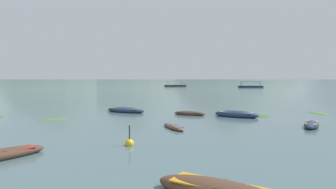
% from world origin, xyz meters
% --- Properties ---
extents(ground_plane, '(6000.00, 6000.00, 0.00)m').
position_xyz_m(ground_plane, '(0.00, 1500.00, 0.00)').
color(ground_plane, '#476066').
extents(mountain_1, '(1512.02, 1512.02, 444.30)m').
position_xyz_m(mountain_1, '(-865.03, 2387.74, 222.15)').
color(mountain_1, '#56665B').
rests_on(mountain_1, ground).
extents(mountain_2, '(1395.54, 1395.54, 494.01)m').
position_xyz_m(mountain_2, '(-200.09, 2450.75, 247.00)').
color(mountain_2, slate).
rests_on(mountain_2, ground).
extents(mountain_3, '(1292.57, 1292.57, 463.49)m').
position_xyz_m(mountain_3, '(556.82, 2204.79, 231.75)').
color(mountain_3, slate).
rests_on(mountain_3, ground).
extents(rowboat_2, '(3.27, 3.50, 0.56)m').
position_xyz_m(rowboat_2, '(-6.11, 7.12, 0.18)').
color(rowboat_2, '#4C3323').
rests_on(rowboat_2, ground).
extents(rowboat_3, '(3.27, 2.16, 0.50)m').
position_xyz_m(rowboat_3, '(3.78, 21.96, 0.16)').
color(rowboat_3, '#4C3323').
rests_on(rowboat_3, ground).
extents(rowboat_4, '(4.71, 3.35, 0.67)m').
position_xyz_m(rowboat_4, '(-2.84, 24.35, 0.21)').
color(rowboat_4, navy).
rests_on(rowboat_4, ground).
extents(rowboat_5, '(4.26, 3.35, 0.75)m').
position_xyz_m(rowboat_5, '(8.02, 20.46, 0.23)').
color(rowboat_5, navy).
rests_on(rowboat_5, ground).
extents(rowboat_6, '(2.46, 3.14, 0.57)m').
position_xyz_m(rowboat_6, '(12.14, 14.88, 0.18)').
color(rowboat_6, navy).
rests_on(rowboat_6, ground).
extents(rowboat_7, '(1.82, 3.07, 0.35)m').
position_xyz_m(rowboat_7, '(1.91, 14.55, 0.11)').
color(rowboat_7, brown).
rests_on(rowboat_7, ground).
extents(ferry_0, '(9.75, 4.69, 2.54)m').
position_xyz_m(ferry_0, '(35.89, 104.00, 0.45)').
color(ferry_0, navy).
rests_on(ferry_0, ground).
extents(ferry_1, '(9.73, 6.59, 2.54)m').
position_xyz_m(ferry_1, '(6.80, 117.56, 0.45)').
color(ferry_1, '#2D2826').
rests_on(ferry_1, ground).
extents(mooring_buoy, '(0.49, 0.49, 1.24)m').
position_xyz_m(mooring_buoy, '(-0.67, 9.50, 0.11)').
color(mooring_buoy, yellow).
rests_on(mooring_buoy, ground).
extents(weed_patch_0, '(2.83, 2.65, 0.14)m').
position_xyz_m(weed_patch_0, '(-8.60, 19.15, 0.00)').
color(weed_patch_0, '#477033').
rests_on(weed_patch_0, ground).
extents(weed_patch_1, '(1.43, 3.40, 0.14)m').
position_xyz_m(weed_patch_1, '(17.21, 23.07, 0.00)').
color(weed_patch_1, '#477033').
rests_on(weed_patch_1, ground).
extents(weed_patch_5, '(3.20, 3.30, 0.14)m').
position_xyz_m(weed_patch_5, '(10.28, 21.19, 0.00)').
color(weed_patch_5, '#38662D').
rests_on(weed_patch_5, ground).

